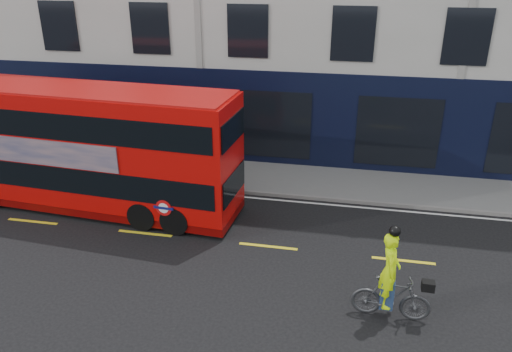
# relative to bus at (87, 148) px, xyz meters

# --- Properties ---
(ground) EXTENTS (120.00, 120.00, 0.00)m
(ground) POSITION_rel_bus_xyz_m (2.52, -3.01, -2.18)
(ground) COLOR black
(ground) RESTS_ON ground
(pavement) EXTENTS (60.00, 3.00, 0.12)m
(pavement) POSITION_rel_bus_xyz_m (2.52, 3.49, -2.12)
(pavement) COLOR slate
(pavement) RESTS_ON ground
(kerb) EXTENTS (60.00, 0.12, 0.13)m
(kerb) POSITION_rel_bus_xyz_m (2.52, 1.99, -2.11)
(kerb) COLOR slate
(kerb) RESTS_ON ground
(road_edge_line) EXTENTS (58.00, 0.10, 0.01)m
(road_edge_line) POSITION_rel_bus_xyz_m (2.52, 1.69, -2.17)
(road_edge_line) COLOR silver
(road_edge_line) RESTS_ON ground
(lane_dashes) EXTENTS (58.00, 0.12, 0.01)m
(lane_dashes) POSITION_rel_bus_xyz_m (2.52, -1.51, -2.17)
(lane_dashes) COLOR yellow
(lane_dashes) RESTS_ON ground
(bus) EXTENTS (10.67, 3.14, 4.24)m
(bus) POSITION_rel_bus_xyz_m (0.00, 0.00, 0.00)
(bus) COLOR red
(bus) RESTS_ON ground
(cyclist) EXTENTS (1.91, 0.72, 2.53)m
(cyclist) POSITION_rel_bus_xyz_m (9.95, -4.13, -1.32)
(cyclist) COLOR #404245
(cyclist) RESTS_ON ground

